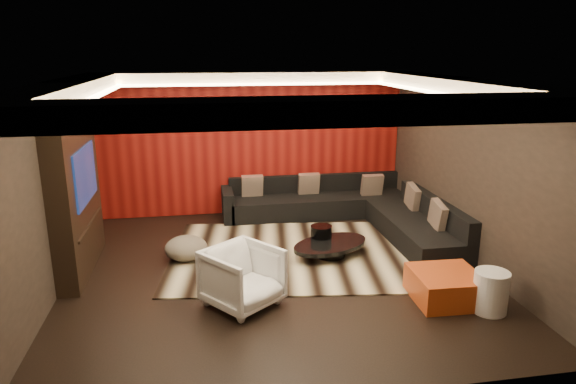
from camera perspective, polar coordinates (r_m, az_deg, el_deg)
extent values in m
cube|color=black|center=(7.79, -1.44, -8.82)|extent=(6.00, 6.00, 0.02)
cube|color=silver|center=(7.10, -1.59, 12.39)|extent=(6.00, 6.00, 0.02)
cube|color=black|center=(10.24, -3.98, 5.37)|extent=(6.00, 0.02, 2.80)
cube|color=black|center=(7.51, -24.86, 0.21)|extent=(0.02, 6.00, 2.80)
cube|color=black|center=(8.29, 19.54, 2.10)|extent=(0.02, 6.00, 2.80)
cube|color=#6B0C0A|center=(10.20, -3.96, 5.33)|extent=(5.98, 0.05, 2.78)
cube|color=silver|center=(9.79, -3.93, 12.51)|extent=(6.00, 0.60, 0.22)
cube|color=silver|center=(4.47, 3.50, 8.97)|extent=(6.00, 0.60, 0.22)
cube|color=silver|center=(7.24, -23.62, 10.23)|extent=(0.60, 4.80, 0.22)
cube|color=silver|center=(7.96, 18.41, 11.09)|extent=(0.60, 4.80, 0.22)
cube|color=#FFD899|center=(9.45, -3.70, 11.86)|extent=(4.80, 0.08, 0.04)
cube|color=#FFD899|center=(4.81, 2.54, 8.36)|extent=(4.80, 0.08, 0.04)
cube|color=#FFD899|center=(7.17, -20.87, 9.74)|extent=(0.08, 4.80, 0.04)
cube|color=#FFD899|center=(7.82, 16.11, 10.54)|extent=(0.08, 4.80, 0.04)
cube|color=black|center=(8.11, -22.50, -0.68)|extent=(0.30, 2.00, 2.20)
cube|color=black|center=(7.99, -21.64, 1.78)|extent=(0.04, 1.30, 0.80)
cube|color=black|center=(8.19, -21.12, -3.32)|extent=(0.04, 1.60, 0.04)
cube|color=beige|center=(8.38, 0.94, -6.85)|extent=(4.36, 3.50, 0.02)
cylinder|color=black|center=(8.26, 4.72, -6.33)|extent=(1.74, 1.74, 0.22)
cylinder|color=black|center=(8.46, 3.70, -5.10)|extent=(0.45, 0.45, 0.41)
ellipsoid|color=#B9A98F|center=(8.24, -11.25, -6.12)|extent=(0.68, 0.68, 0.37)
cylinder|color=silver|center=(7.03, 21.59, -10.26)|extent=(0.44, 0.44, 0.54)
cube|color=#B04316|center=(7.18, 17.11, -9.98)|extent=(0.88, 0.88, 0.38)
imported|color=silver|center=(6.68, -5.06, -9.42)|extent=(1.18, 1.18, 0.78)
cube|color=black|center=(10.28, 3.36, -1.46)|extent=(3.50, 0.90, 0.40)
cube|color=black|center=(10.51, 2.96, 1.05)|extent=(3.50, 0.20, 0.35)
cube|color=black|center=(9.11, 13.91, -4.18)|extent=(0.90, 2.60, 0.40)
cube|color=black|center=(9.13, 16.07, -1.79)|extent=(0.20, 2.60, 0.35)
cube|color=black|center=(10.01, -6.72, -1.42)|extent=(0.20, 0.90, 0.60)
cube|color=#C5A690|center=(10.10, -4.00, 0.70)|extent=(0.42, 0.20, 0.44)
cube|color=#C5A690|center=(10.25, 2.32, 0.94)|extent=(0.42, 0.20, 0.44)
cube|color=#C5A690|center=(8.64, 16.30, -2.48)|extent=(0.12, 0.50, 0.50)
cube|color=#C5A690|center=(9.58, 13.66, -0.55)|extent=(0.12, 0.50, 0.50)
cube|color=#C5A690|center=(10.28, 9.32, 0.79)|extent=(0.42, 0.20, 0.44)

